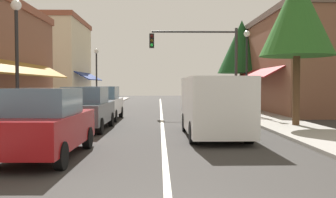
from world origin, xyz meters
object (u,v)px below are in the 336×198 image
Objects in this scene: parked_car_nearest_left at (44,123)px; van_in_lane at (214,105)px; street_lamp_left_near at (17,45)px; street_lamp_right_mid at (247,59)px; parked_car_second_left at (86,109)px; tree_right_near at (297,16)px; tree_right_far at (242,47)px; street_lamp_left_far at (96,68)px; traffic_signal_mast_arm at (205,54)px; parked_car_third_left at (103,103)px.

parked_car_nearest_left is 0.80× the size of van_in_lane.
street_lamp_right_mid reaches higher than street_lamp_left_near.
tree_right_near reaches higher than parked_car_second_left.
tree_right_far is at bearing 56.86° from parked_car_second_left.
tree_right_far is at bearing 73.65° from van_in_lane.
street_lamp_left_near is at bearing 121.08° from parked_car_nearest_left.
parked_car_nearest_left is at bearing -84.27° from street_lamp_left_far.
traffic_signal_mast_arm reaches higher than street_lamp_left_near.
tree_right_far reaches higher than tree_right_near.
parked_car_third_left is 0.89× the size of street_lamp_left_far.
parked_car_nearest_left and parked_car_second_left have the same top height.
street_lamp_left_near reaches higher than parked_car_second_left.
street_lamp_left_far is at bearing 102.03° from parked_car_third_left.
tree_right_near is (2.97, -7.82, 1.01)m from traffic_signal_mast_arm.
street_lamp_left_near reaches higher than street_lamp_left_far.
parked_car_third_left is 0.63× the size of tree_right_near.
street_lamp_left_far is (-7.77, 5.06, -0.66)m from traffic_signal_mast_arm.
street_lamp_left_far is (-1.86, 13.49, 2.25)m from parked_car_second_left.
tree_right_near reaches higher than street_lamp_left_far.
tree_right_near reaches higher than street_lamp_left_near.
tree_right_far reaches higher than parked_car_third_left.
street_lamp_left_near is 15.83m from street_lamp_left_far.
tree_right_near reaches higher than parked_car_third_left.
street_lamp_left_far is (0.03, 15.83, -0.07)m from street_lamp_left_near.
van_in_lane is 10.85m from traffic_signal_mast_arm.
parked_car_second_left is 9.72m from tree_right_near.
parked_car_second_left is 13.80m from street_lamp_left_far.
tree_right_near is at bearing 37.04° from parked_car_nearest_left.
parked_car_second_left is at bearing -142.98° from street_lamp_right_mid.
street_lamp_left_near is 0.96× the size of street_lamp_right_mid.
tree_right_far is (9.50, 13.96, 3.96)m from parked_car_second_left.
traffic_signal_mast_arm reaches higher than van_in_lane.
tree_right_near is at bearing -69.22° from traffic_signal_mast_arm.
traffic_signal_mast_arm is 1.22× the size of street_lamp_left_far.
tree_right_near reaches higher than traffic_signal_mast_arm.
street_lamp_right_mid reaches higher than parked_car_second_left.
traffic_signal_mast_arm is at bearing -122.98° from tree_right_far.
parked_car_nearest_left is at bearing -89.15° from parked_car_third_left.
parked_car_nearest_left is 6.11m from van_in_lane.
parked_car_second_left is 10.70m from traffic_signal_mast_arm.
parked_car_nearest_left is at bearing -112.37° from traffic_signal_mast_arm.
tree_right_near is at bearing 5.04° from parked_car_second_left.
parked_car_nearest_left is 0.73× the size of traffic_signal_mast_arm.
street_lamp_left_far is at bearing 98.94° from parked_car_second_left.
traffic_signal_mast_arm reaches higher than parked_car_second_left.
tree_right_far reaches higher than street_lamp_left_far.
tree_right_near is at bearing 33.43° from van_in_lane.
street_lamp_left_far is 11.50m from tree_right_far.
van_in_lane is at bearing -66.45° from street_lamp_left_far.
street_lamp_left_far reaches higher than van_in_lane.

